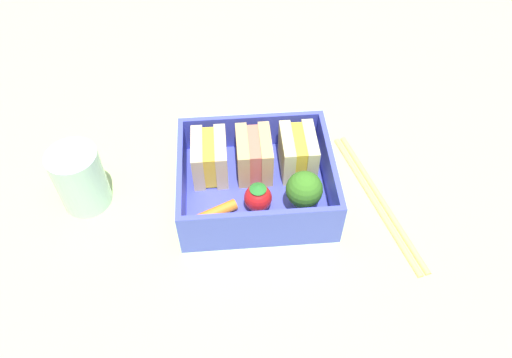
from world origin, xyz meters
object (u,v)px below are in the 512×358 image
broccoli_floret (304,190)px  drinking_glass (80,179)px  chopstick_pair (378,199)px  sandwich_left (210,157)px  sandwich_center_left (254,155)px  carrot_stick_far_left (215,213)px  strawberry_far_left (254,197)px  sandwich_center (298,152)px

broccoli_floret → drinking_glass: drinking_glass is taller
chopstick_pair → drinking_glass: drinking_glass is taller
sandwich_left → sandwich_center_left: same height
carrot_stick_far_left → chopstick_pair: (18.34, 1.55, -1.46)cm
carrot_stick_far_left → drinking_glass: 15.16cm
strawberry_far_left → broccoli_floret: (5.25, -0.35, 1.16)cm
strawberry_far_left → sandwich_left: bearing=129.9°
sandwich_center_left → chopstick_pair: bearing=-19.6°
sandwich_left → strawberry_far_left: sandwich_left is taller
sandwich_left → drinking_glass: (-14.06, -2.10, 0.13)cm
chopstick_pair → drinking_glass: bearing=175.2°
chopstick_pair → sandwich_left: bearing=165.4°
broccoli_floret → chopstick_pair: 9.61cm
carrot_stick_far_left → chopstick_pair: bearing=4.8°
sandwich_left → carrot_stick_far_left: 6.68cm
sandwich_left → sandwich_center_left: (5.00, 0.00, 0.00)cm
sandwich_center_left → strawberry_far_left: bearing=-94.1°
carrot_stick_far_left → chopstick_pair: carrot_stick_far_left is taller
sandwich_center_left → sandwich_center: size_ratio=1.00×
sandwich_center → sandwich_center_left: bearing=180.0°
sandwich_center → carrot_stick_far_left: sandwich_center is taller
sandwich_center_left → carrot_stick_far_left: (-4.65, -6.43, -1.77)cm
sandwich_left → chopstick_pair: sandwich_left is taller
strawberry_far_left → chopstick_pair: bearing=2.5°
sandwich_center_left → broccoli_floret: 7.61cm
sandwich_center → drinking_glass: size_ratio=0.77×
sandwich_center → broccoli_floret: broccoli_floret is taller
broccoli_floret → sandwich_center_left: bearing=129.7°
sandwich_center_left → broccoli_floret: broccoli_floret is taller
sandwich_left → broccoli_floret: broccoli_floret is taller
sandwich_center_left → strawberry_far_left: (-0.39, -5.50, -0.75)cm
sandwich_center → broccoli_floret: (-0.14, -5.85, 0.42)cm
sandwich_center_left → carrot_stick_far_left: size_ratio=1.18×
carrot_stick_far_left → drinking_glass: drinking_glass is taller
carrot_stick_far_left → chopstick_pair: size_ratio=0.24×
carrot_stick_far_left → drinking_glass: size_ratio=0.65×
sandwich_center → chopstick_pair: size_ratio=0.28×
sandwich_center_left → sandwich_center: same height
sandwich_center → broccoli_floret: 5.87cm
sandwich_center → drinking_glass: bearing=-175.0°
sandwich_left → strawberry_far_left: (4.61, -5.50, -0.75)cm
sandwich_left → chopstick_pair: (18.69, -4.88, -3.23)cm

